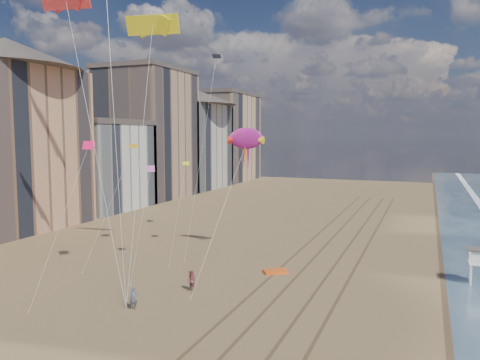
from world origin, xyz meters
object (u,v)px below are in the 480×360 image
object	(u,v)px
show_kite	(246,139)
kite_flyer_b	(192,281)
lifeguard_stand	(479,257)
grounded_kite	(275,271)
kite_flyer_a	(133,298)

from	to	relation	value
show_kite	kite_flyer_b	size ratio (longest dim) A/B	10.38
lifeguard_stand	kite_flyer_b	bearing A→B (deg)	-154.13
grounded_kite	kite_flyer_b	world-z (taller)	kite_flyer_b
grounded_kite	kite_flyer_b	distance (m)	9.88
grounded_kite	kite_flyer_b	size ratio (longest dim) A/B	1.23
lifeguard_stand	kite_flyer_b	size ratio (longest dim) A/B	1.79
lifeguard_stand	kite_flyer_b	xyz separation A→B (m)	(-24.27, -11.77, -1.70)
kite_flyer_a	grounded_kite	bearing A→B (deg)	30.23
kite_flyer_a	kite_flyer_b	distance (m)	6.16
show_kite	kite_flyer_a	world-z (taller)	show_kite
lifeguard_stand	kite_flyer_a	xyz separation A→B (m)	(-26.56, -17.49, -1.74)
grounded_kite	show_kite	world-z (taller)	show_kite
grounded_kite	kite_flyer_a	bearing A→B (deg)	-152.69
show_kite	kite_flyer_a	size ratio (longest dim) A/B	10.73
lifeguard_stand	grounded_kite	distance (m)	19.45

